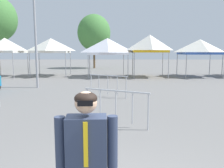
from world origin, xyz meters
The scene contains 9 objects.
canopy_tent_left_of_center centered at (-9.95, 17.90, 2.80)m, with size 3.12×3.12×3.47m.
canopy_tent_right_of_center centered at (-5.99, 18.51, 2.79)m, with size 3.40×3.40×3.46m.
canopy_tent_far_left centered at (-0.79, 17.92, 2.71)m, with size 3.70×3.70×3.44m.
canopy_tent_far_right centered at (2.95, 17.78, 2.94)m, with size 3.08×3.08×3.71m.
canopy_tent_center centered at (7.48, 18.12, 2.67)m, with size 3.39×3.39×3.34m.
person_foreground centered at (-0.44, -0.28, 1.03)m, with size 0.65×0.27×1.78m.
tree_behind_tents_left centered at (-2.98, 29.26, 4.86)m, with size 4.52×4.52×7.35m.
crowd_barrier_mid_lot centered at (-0.48, 8.55, 0.75)m, with size 1.87×1.05×1.08m.
crowd_barrier_by_lift centered at (-0.11, 4.07, 0.75)m, with size 1.92×0.94×1.08m.
Camera 1 is at (-0.15, -2.53, 2.16)m, focal length 36.45 mm.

